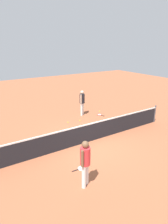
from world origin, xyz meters
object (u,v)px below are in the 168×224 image
(player_near_side, at_px, (82,101))
(tennis_ball_baseline, at_px, (68,122))
(tennis_racket_far_player, at_px, (81,169))
(tennis_ball_near_player, at_px, (80,120))
(player_far_side, at_px, (85,160))
(tennis_ball_midcourt, at_px, (86,127))
(tennis_racket_near_player, at_px, (100,115))
(tennis_ball_by_net, at_px, (99,111))

(player_near_side, height_order, tennis_ball_baseline, player_near_side)
(tennis_racket_far_player, height_order, tennis_ball_near_player, tennis_ball_near_player)
(tennis_ball_near_player, xyz_separation_m, tennis_ball_baseline, (0.78, -0.13, 0.00))
(player_far_side, relative_size, tennis_ball_midcourt, 25.76)
(tennis_racket_near_player, relative_size, tennis_ball_baseline, 9.18)
(tennis_ball_by_net, distance_m, tennis_ball_baseline, 2.96)
(player_far_side, bearing_deg, tennis_ball_baseline, -112.33)
(tennis_ball_by_net, bearing_deg, tennis_racket_far_player, 47.30)
(player_near_side, relative_size, tennis_ball_midcourt, 25.76)
(player_near_side, height_order, tennis_racket_far_player, player_near_side)
(player_near_side, bearing_deg, tennis_racket_far_player, 57.55)
(tennis_ball_baseline, bearing_deg, player_far_side, 67.67)
(player_near_side, xyz_separation_m, tennis_ball_baseline, (1.49, 0.74, -0.98))
(player_near_side, relative_size, tennis_racket_far_player, 2.87)
(tennis_racket_far_player, height_order, tennis_ball_by_net, tennis_ball_by_net)
(tennis_racket_near_player, xyz_separation_m, tennis_racket_far_player, (4.31, 4.54, 0.00))
(tennis_racket_far_player, bearing_deg, tennis_ball_near_player, -120.88)
(tennis_racket_near_player, height_order, tennis_ball_midcourt, tennis_ball_midcourt)
(tennis_ball_baseline, bearing_deg, tennis_ball_by_net, -167.48)
(tennis_ball_midcourt, bearing_deg, tennis_ball_baseline, -64.17)
(player_near_side, distance_m, tennis_racket_near_player, 1.56)
(tennis_ball_near_player, relative_size, tennis_ball_by_net, 1.00)
(tennis_ball_midcourt, relative_size, tennis_ball_baseline, 1.00)
(player_near_side, distance_m, tennis_ball_baseline, 1.93)
(player_far_side, height_order, tennis_ball_midcourt, player_far_side)
(tennis_racket_far_player, relative_size, tennis_ball_near_player, 8.97)
(tennis_racket_near_player, height_order, tennis_ball_near_player, tennis_ball_near_player)
(player_near_side, bearing_deg, tennis_ball_midcourt, 63.60)
(player_far_side, xyz_separation_m, tennis_ball_near_player, (-2.96, -5.20, -0.98))
(tennis_ball_near_player, bearing_deg, tennis_racket_far_player, 59.12)
(player_far_side, relative_size, tennis_ball_baseline, 25.76)
(player_near_side, height_order, tennis_ball_by_net, player_near_side)
(tennis_ball_midcourt, bearing_deg, tennis_racket_near_player, -147.52)
(player_near_side, bearing_deg, tennis_ball_near_player, 50.48)
(tennis_racket_near_player, xyz_separation_m, tennis_ball_by_net, (-0.38, -0.55, 0.02))
(player_near_side, distance_m, tennis_ball_midcourt, 2.31)
(player_far_side, bearing_deg, tennis_racket_near_player, -130.86)
(player_far_side, distance_m, tennis_ball_midcourt, 5.09)
(tennis_racket_near_player, bearing_deg, tennis_ball_near_player, 7.35)
(player_near_side, xyz_separation_m, tennis_ball_near_player, (0.71, 0.86, -0.98))
(tennis_racket_far_player, bearing_deg, player_far_side, 66.58)
(player_far_side, distance_m, tennis_racket_far_player, 1.39)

